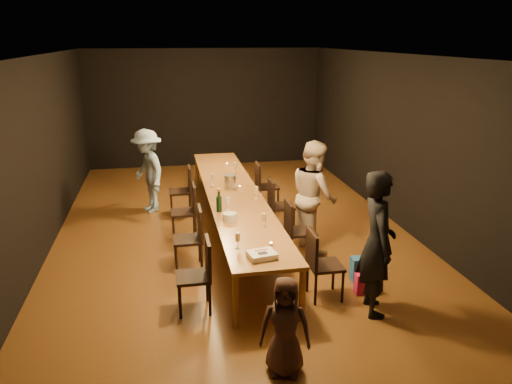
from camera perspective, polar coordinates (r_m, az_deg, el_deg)
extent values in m
plane|color=#4C2A13|center=(8.71, -2.56, -4.77)|extent=(10.00, 10.00, 0.00)
cube|color=black|center=(13.16, -5.86, 9.51)|extent=(6.00, 0.04, 3.00)
cube|color=black|center=(3.66, 8.86, -11.99)|extent=(6.00, 0.04, 3.00)
cube|color=black|center=(8.39, -23.45, 3.68)|extent=(0.04, 10.00, 3.00)
cube|color=black|center=(9.17, 16.29, 5.48)|extent=(0.04, 10.00, 3.00)
cube|color=silver|center=(8.07, -2.85, 15.36)|extent=(6.00, 10.00, 0.04)
cube|color=brown|center=(8.46, -2.62, -0.22)|extent=(0.90, 6.00, 0.05)
cylinder|color=brown|center=(5.92, -2.34, -12.33)|extent=(0.08, 0.08, 0.70)
cylinder|color=brown|center=(6.07, 5.31, -11.59)|extent=(0.08, 0.08, 0.70)
cylinder|color=brown|center=(11.30, -6.74, 2.22)|extent=(0.08, 0.08, 0.70)
cylinder|color=brown|center=(11.38, -2.72, 2.43)|extent=(0.08, 0.08, 0.70)
imported|color=black|center=(6.19, 13.69, -5.73)|extent=(0.52, 0.72, 1.81)
imported|color=beige|center=(7.93, 6.64, -0.38)|extent=(0.73, 0.90, 1.75)
imported|color=#8AAAD5|center=(9.80, -12.25, 2.35)|extent=(0.95, 1.19, 1.62)
imported|color=#452D27|center=(5.13, 3.34, -15.10)|extent=(0.59, 0.47, 1.05)
cube|color=#CA1E58|center=(6.88, 12.25, -10.18)|extent=(0.24, 0.14, 0.28)
cube|color=#255FA2|center=(7.21, 11.87, -8.58)|extent=(0.28, 0.19, 0.34)
cube|color=white|center=(5.99, 0.69, -7.22)|extent=(0.36, 0.31, 0.07)
cube|color=black|center=(5.95, 0.74, -6.99)|extent=(0.12, 0.10, 0.00)
cube|color=red|center=(6.03, 0.56, -6.64)|extent=(0.17, 0.06, 0.00)
cylinder|color=silver|center=(7.16, -3.02, -2.86)|extent=(0.20, 0.20, 0.11)
cylinder|color=silver|center=(8.71, -2.97, 1.24)|extent=(0.21, 0.21, 0.23)
cylinder|color=#B2B7B2|center=(6.35, 1.73, -5.96)|extent=(0.05, 0.05, 0.03)
cylinder|color=#B2B7B2|center=(8.70, -1.88, 0.57)|extent=(0.05, 0.05, 0.03)
cylinder|color=#B2B7B2|center=(10.30, -3.35, 3.21)|extent=(0.05, 0.05, 0.03)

